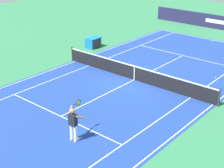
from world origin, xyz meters
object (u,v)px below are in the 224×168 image
object	(u,v)px
tennis_player_near	(73,122)
tennis_ball	(215,77)
tennis_net	(134,73)
equipment_cart_tarped	(93,42)

from	to	relation	value
tennis_player_near	tennis_ball	bearing A→B (deg)	171.04
tennis_net	equipment_cart_tarped	distance (m)	7.61
tennis_net	equipment_cart_tarped	size ratio (longest dim) A/B	9.36
tennis_ball	equipment_cart_tarped	world-z (taller)	equipment_cart_tarped
tennis_net	equipment_cart_tarped	xyz separation A→B (m)	(-3.40, -6.81, -0.05)
tennis_net	tennis_player_near	world-z (taller)	tennis_player_near
tennis_ball	equipment_cart_tarped	size ratio (longest dim) A/B	0.05
equipment_cart_tarped	tennis_ball	bearing A→B (deg)	91.79
tennis_ball	equipment_cart_tarped	bearing A→B (deg)	-88.21
tennis_player_near	equipment_cart_tarped	world-z (taller)	tennis_player_near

